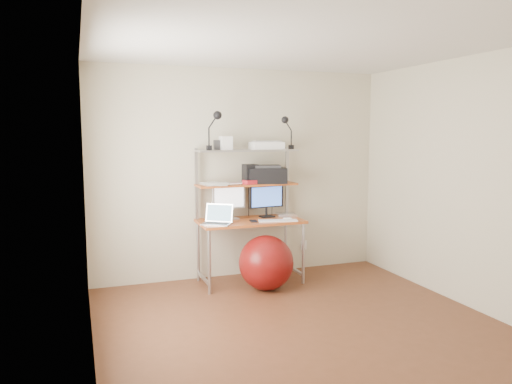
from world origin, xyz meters
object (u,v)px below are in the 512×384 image
laptop (218,220)px  printer (267,175)px  exercise_ball (266,263)px  monitor_black (266,199)px  monitor_silver (229,198)px

laptop → printer: size_ratio=0.78×
exercise_ball → laptop: bearing=155.4°
monitor_black → printer: size_ratio=0.88×
monitor_black → printer: printer is taller
laptop → exercise_ball: 0.72m
laptop → printer: printer is taller
monitor_silver → laptop: 0.37m
laptop → printer: bearing=52.7°
monitor_black → exercise_ball: size_ratio=0.73×
monitor_silver → monitor_black: (0.46, -0.01, -0.03)m
printer → exercise_ball: size_ratio=0.83×
monitor_silver → printer: (0.47, -0.02, 0.26)m
monitor_silver → laptop: (-0.20, -0.24, -0.20)m
printer → exercise_ball: printer is taller
monitor_silver → printer: bearing=-12.2°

